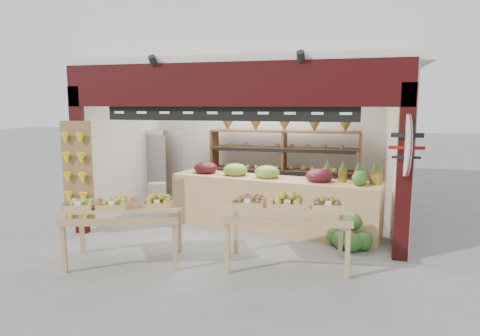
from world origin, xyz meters
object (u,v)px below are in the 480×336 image
at_px(refrigerator, 163,165).
at_px(mid_counter, 272,201).
at_px(back_shelving, 284,154).
at_px(watermelon_pile, 349,233).
at_px(cardboard_stack, 167,200).
at_px(display_table_left, 117,208).
at_px(display_table_right, 288,206).

height_order(refrigerator, mid_counter, refrigerator).
relative_size(back_shelving, watermelon_pile, 4.33).
distance_m(cardboard_stack, watermelon_pile, 4.21).
height_order(display_table_left, display_table_right, display_table_right).
height_order(refrigerator, display_table_left, refrigerator).
distance_m(back_shelving, mid_counter, 1.85).
xyz_separation_m(back_shelving, refrigerator, (-2.93, -0.02, -0.36)).
distance_m(display_table_left, display_table_right, 2.52).
bearing_deg(cardboard_stack, display_table_left, -79.07).
height_order(refrigerator, watermelon_pile, refrigerator).
bearing_deg(refrigerator, back_shelving, 18.00).
bearing_deg(mid_counter, refrigerator, 150.40).
distance_m(refrigerator, display_table_left, 4.02).
relative_size(mid_counter, display_table_right, 2.15).
distance_m(back_shelving, cardboard_stack, 2.81).
height_order(mid_counter, display_table_left, mid_counter).
relative_size(refrigerator, display_table_right, 0.94).
relative_size(cardboard_stack, mid_counter, 0.25).
xyz_separation_m(display_table_left, display_table_right, (2.47, 0.49, 0.06)).
height_order(back_shelving, watermelon_pile, back_shelving).
distance_m(cardboard_stack, mid_counter, 2.67).
height_order(cardboard_stack, watermelon_pile, cardboard_stack).
height_order(back_shelving, display_table_right, back_shelving).
bearing_deg(display_table_right, back_shelving, 99.67).
bearing_deg(refrigerator, display_table_left, -57.36).
relative_size(back_shelving, display_table_left, 1.79).
height_order(cardboard_stack, display_table_right, display_table_right).
height_order(back_shelving, cardboard_stack, back_shelving).
relative_size(back_shelving, mid_counter, 0.83).
distance_m(refrigerator, mid_counter, 3.44).
xyz_separation_m(cardboard_stack, mid_counter, (2.52, -0.85, 0.31)).
xyz_separation_m(refrigerator, display_table_right, (3.52, -3.39, 0.00)).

